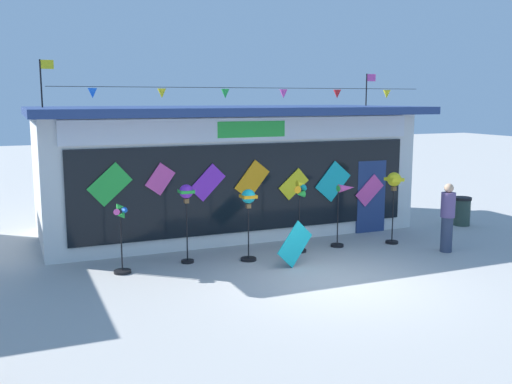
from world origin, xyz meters
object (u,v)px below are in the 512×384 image
kite_shop_building (224,167)px  wind_spinner_far_right (394,186)px  wind_spinner_center_left (248,207)px  wind_spinner_center_right (300,205)px  person_near_camera (447,217)px  trash_bin (462,211)px  display_kite_on_ground (295,244)px  wind_spinner_far_left (121,238)px  wind_spinner_right (344,202)px  wind_spinner_left (186,201)px

kite_shop_building → wind_spinner_far_right: (3.38, -3.37, -0.27)m
kite_shop_building → wind_spinner_center_left: kite_shop_building is taller
wind_spinner_center_right → person_near_camera: (3.30, -1.36, -0.32)m
trash_bin → display_kite_on_ground: (-6.42, -1.86, 0.07)m
display_kite_on_ground → wind_spinner_far_left: bearing=165.7°
wind_spinner_center_right → wind_spinner_far_right: wind_spinner_far_right is taller
wind_spinner_center_left → wind_spinner_center_right: bearing=7.9°
wind_spinner_center_right → person_near_camera: size_ratio=1.05×
wind_spinner_center_right → wind_spinner_far_right: 2.62m
wind_spinner_far_left → person_near_camera: person_near_camera is taller
wind_spinner_center_right → display_kite_on_ground: wind_spinner_center_right is taller
display_kite_on_ground → trash_bin: bearing=16.2°
person_near_camera → display_kite_on_ground: size_ratio=1.81×
wind_spinner_far_left → wind_spinner_center_left: size_ratio=0.91×
wind_spinner_right → wind_spinner_center_left: bearing=-173.6°
wind_spinner_left → trash_bin: (8.56, 0.69, -1.00)m
wind_spinner_far_left → trash_bin: 10.12m
wind_spinner_right → display_kite_on_ground: wind_spinner_right is taller
wind_spinner_far_right → wind_spinner_far_left: bearing=179.4°
wind_spinner_left → display_kite_on_ground: bearing=-28.8°
wind_spinner_far_left → person_near_camera: bearing=-9.6°
wind_spinner_right → person_near_camera: 2.50m
kite_shop_building → wind_spinner_right: size_ratio=6.55×
wind_spinner_right → wind_spinner_far_right: 1.38m
wind_spinner_center_left → wind_spinner_far_right: 4.02m
trash_bin → display_kite_on_ground: size_ratio=0.90×
person_near_camera → trash_bin: 3.36m
person_near_camera → display_kite_on_ground: (-3.93, 0.36, -0.36)m
kite_shop_building → display_kite_on_ground: kite_shop_building is taller
wind_spinner_center_left → trash_bin: (7.21, 1.05, -0.82)m
wind_spinner_center_left → wind_spinner_center_right: wind_spinner_center_right is taller
wind_spinner_left → display_kite_on_ground: 2.61m
kite_shop_building → wind_spinner_center_right: bearing=-76.3°
wind_spinner_left → wind_spinner_center_right: size_ratio=1.02×
wind_spinner_left → person_near_camera: 6.28m
trash_bin → display_kite_on_ground: display_kite_on_ground is taller
wind_spinner_right → display_kite_on_ground: size_ratio=1.71×
wind_spinner_center_left → wind_spinner_center_right: (1.42, 0.20, -0.07)m
wind_spinner_center_right → wind_spinner_far_right: size_ratio=0.96×
wind_spinner_left → wind_spinner_far_right: wind_spinner_far_right is taller
kite_shop_building → wind_spinner_right: 3.79m
person_near_camera → trash_bin: person_near_camera is taller
person_near_camera → display_kite_on_ground: person_near_camera is taller
wind_spinner_far_right → display_kite_on_ground: 3.48m
wind_spinner_center_right → trash_bin: (5.79, 0.86, -0.75)m
wind_spinner_center_left → wind_spinner_right: bearing=6.4°
wind_spinner_right → person_near_camera: size_ratio=0.94×
kite_shop_building → wind_spinner_far_right: size_ratio=5.63×
person_near_camera → wind_spinner_far_left: bearing=77.0°
wind_spinner_far_left → wind_spinner_left: size_ratio=0.84×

